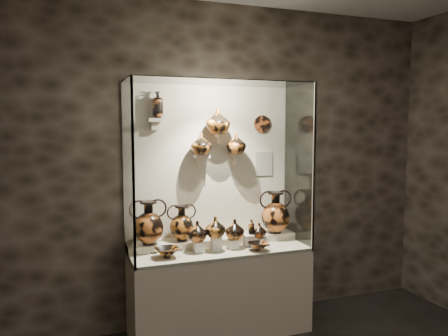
{
  "coord_description": "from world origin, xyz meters",
  "views": [
    {
      "loc": [
        -1.35,
        -1.65,
        2.0
      ],
      "look_at": [
        0.05,
        2.2,
        1.6
      ],
      "focal_mm": 35.0,
      "sensor_mm": 36.0,
      "label": 1
    }
  ],
  "objects_px": {
    "jug_b": "(215,227)",
    "lekythos_tall": "(158,103)",
    "ovoid_vase_c": "(236,144)",
    "jug_a": "(197,231)",
    "lekythos_small": "(251,226)",
    "amphora_right": "(275,212)",
    "kylix_left": "(167,251)",
    "kylix_right": "(258,246)",
    "ovoid_vase_a": "(201,144)",
    "amphora_left": "(149,223)",
    "jug_c": "(235,229)",
    "amphora_mid": "(182,223)",
    "jug_e": "(259,230)",
    "ovoid_vase_b": "(218,121)"
  },
  "relations": [
    {
      "from": "kylix_right",
      "to": "ovoid_vase_a",
      "type": "distance_m",
      "value": 1.11
    },
    {
      "from": "amphora_right",
      "to": "jug_c",
      "type": "height_order",
      "value": "amphora_right"
    },
    {
      "from": "amphora_right",
      "to": "jug_e",
      "type": "height_order",
      "value": "amphora_right"
    },
    {
      "from": "jug_b",
      "to": "ovoid_vase_a",
      "type": "xyz_separation_m",
      "value": [
        -0.06,
        0.26,
        0.76
      ]
    },
    {
      "from": "jug_e",
      "to": "ovoid_vase_c",
      "type": "relative_size",
      "value": 0.7
    },
    {
      "from": "jug_b",
      "to": "lekythos_small",
      "type": "xyz_separation_m",
      "value": [
        0.38,
        0.03,
        -0.03
      ]
    },
    {
      "from": "amphora_left",
      "to": "amphora_right",
      "type": "bearing_deg",
      "value": -2.4
    },
    {
      "from": "ovoid_vase_a",
      "to": "amphora_right",
      "type": "bearing_deg",
      "value": 15.34
    },
    {
      "from": "jug_c",
      "to": "ovoid_vase_b",
      "type": "bearing_deg",
      "value": 130.89
    },
    {
      "from": "jug_c",
      "to": "kylix_right",
      "type": "xyz_separation_m",
      "value": [
        0.18,
        -0.15,
        -0.14
      ]
    },
    {
      "from": "kylix_left",
      "to": "ovoid_vase_c",
      "type": "height_order",
      "value": "ovoid_vase_c"
    },
    {
      "from": "jug_a",
      "to": "lekythos_tall",
      "type": "relative_size",
      "value": 0.68
    },
    {
      "from": "jug_c",
      "to": "amphora_left",
      "type": "bearing_deg",
      "value": -173.96
    },
    {
      "from": "jug_b",
      "to": "jug_c",
      "type": "relative_size",
      "value": 1.02
    },
    {
      "from": "ovoid_vase_c",
      "to": "jug_b",
      "type": "bearing_deg",
      "value": -151.21
    },
    {
      "from": "amphora_mid",
      "to": "ovoid_vase_b",
      "type": "bearing_deg",
      "value": -20.72
    },
    {
      "from": "jug_a",
      "to": "jug_b",
      "type": "xyz_separation_m",
      "value": [
        0.17,
        -0.03,
        0.03
      ]
    },
    {
      "from": "jug_b",
      "to": "kylix_left",
      "type": "bearing_deg",
      "value": 163.74
    },
    {
      "from": "jug_b",
      "to": "ovoid_vase_c",
      "type": "relative_size",
      "value": 0.96
    },
    {
      "from": "jug_e",
      "to": "kylix_left",
      "type": "relative_size",
      "value": 0.52
    },
    {
      "from": "jug_c",
      "to": "ovoid_vase_a",
      "type": "bearing_deg",
      "value": 156.01
    },
    {
      "from": "jug_a",
      "to": "lekythos_small",
      "type": "height_order",
      "value": "jug_a"
    },
    {
      "from": "ovoid_vase_b",
      "to": "ovoid_vase_c",
      "type": "relative_size",
      "value": 1.2
    },
    {
      "from": "jug_a",
      "to": "jug_c",
      "type": "distance_m",
      "value": 0.37
    },
    {
      "from": "ovoid_vase_b",
      "to": "lekythos_tall",
      "type": "bearing_deg",
      "value": -167.69
    },
    {
      "from": "jug_c",
      "to": "ovoid_vase_c",
      "type": "height_order",
      "value": "ovoid_vase_c"
    },
    {
      "from": "lekythos_small",
      "to": "amphora_left",
      "type": "bearing_deg",
      "value": 151.13
    },
    {
      "from": "jug_a",
      "to": "kylix_left",
      "type": "bearing_deg",
      "value": 176.95
    },
    {
      "from": "amphora_mid",
      "to": "kylix_right",
      "type": "xyz_separation_m",
      "value": [
        0.64,
        -0.34,
        -0.19
      ]
    },
    {
      "from": "amphora_right",
      "to": "kylix_right",
      "type": "height_order",
      "value": "amphora_right"
    },
    {
      "from": "ovoid_vase_a",
      "to": "amphora_mid",
      "type": "bearing_deg",
      "value": -149.16
    },
    {
      "from": "kylix_left",
      "to": "jug_a",
      "type": "bearing_deg",
      "value": 26.3
    },
    {
      "from": "jug_e",
      "to": "lekythos_tall",
      "type": "bearing_deg",
      "value": 152.62
    },
    {
      "from": "jug_a",
      "to": "ovoid_vase_a",
      "type": "height_order",
      "value": "ovoid_vase_a"
    },
    {
      "from": "jug_c",
      "to": "kylix_left",
      "type": "xyz_separation_m",
      "value": [
        -0.67,
        -0.06,
        -0.13
      ]
    },
    {
      "from": "jug_b",
      "to": "lekythos_small",
      "type": "relative_size",
      "value": 1.2
    },
    {
      "from": "ovoid_vase_a",
      "to": "lekythos_small",
      "type": "bearing_deg",
      "value": -6.72
    },
    {
      "from": "jug_a",
      "to": "lekythos_small",
      "type": "distance_m",
      "value": 0.55
    },
    {
      "from": "jug_c",
      "to": "kylix_left",
      "type": "bearing_deg",
      "value": -156.35
    },
    {
      "from": "jug_c",
      "to": "lekythos_tall",
      "type": "xyz_separation_m",
      "value": [
        -0.66,
        0.28,
        1.19
      ]
    },
    {
      "from": "jug_b",
      "to": "lekythos_tall",
      "type": "bearing_deg",
      "value": 125.68
    },
    {
      "from": "amphora_mid",
      "to": "jug_e",
      "type": "height_order",
      "value": "amphora_mid"
    },
    {
      "from": "amphora_right",
      "to": "ovoid_vase_a",
      "type": "bearing_deg",
      "value": -171.94
    },
    {
      "from": "lekythos_tall",
      "to": "ovoid_vase_b",
      "type": "xyz_separation_m",
      "value": [
        0.57,
        -0.06,
        -0.17
      ]
    },
    {
      "from": "lekythos_tall",
      "to": "amphora_left",
      "type": "bearing_deg",
      "value": -147.06
    },
    {
      "from": "lekythos_tall",
      "to": "ovoid_vase_b",
      "type": "relative_size",
      "value": 1.13
    },
    {
      "from": "lekythos_tall",
      "to": "jug_a",
      "type": "bearing_deg",
      "value": -50.9
    },
    {
      "from": "amphora_right",
      "to": "jug_a",
      "type": "relative_size",
      "value": 2.25
    },
    {
      "from": "jug_b",
      "to": "ovoid_vase_a",
      "type": "height_order",
      "value": "ovoid_vase_a"
    },
    {
      "from": "jug_a",
      "to": "kylix_left",
      "type": "distance_m",
      "value": 0.34
    }
  ]
}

